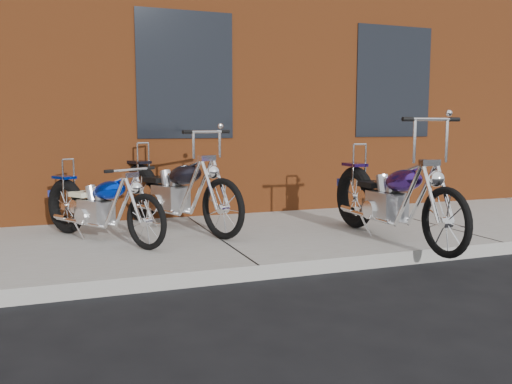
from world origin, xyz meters
name	(u,v)px	position (x,y,z in m)	size (l,w,h in m)	color
ground	(259,281)	(0.00, 0.00, 0.00)	(120.00, 120.00, 0.00)	black
sidewalk	(216,242)	(0.00, 1.50, 0.07)	(22.00, 3.00, 0.15)	#A09E9B
building_brick	(134,13)	(0.00, 8.00, 4.00)	(22.00, 10.00, 8.00)	brown
chopper_purple	(391,201)	(1.87, 0.58, 0.61)	(0.62, 2.53, 1.42)	black
chopper_blue	(100,208)	(-1.33, 1.72, 0.53)	(1.21, 1.86, 0.93)	black
chopper_third	(175,194)	(-0.36, 2.15, 0.60)	(1.14, 2.35, 1.28)	black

